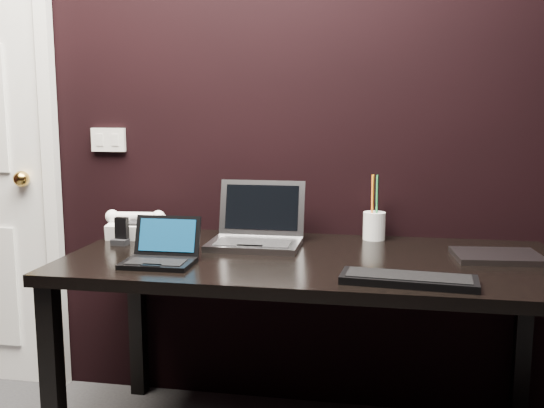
% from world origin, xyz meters
% --- Properties ---
extents(wall_back, '(4.00, 0.00, 4.00)m').
position_xyz_m(wall_back, '(0.00, 1.80, 1.30)').
color(wall_back, black).
rests_on(wall_back, ground).
extents(wall_switch, '(0.15, 0.02, 0.10)m').
position_xyz_m(wall_switch, '(-0.62, 1.79, 1.12)').
color(wall_switch, silver).
rests_on(wall_switch, wall_back).
extents(desk, '(1.70, 0.80, 0.74)m').
position_xyz_m(desk, '(0.30, 1.40, 0.66)').
color(desk, black).
rests_on(desk, ground).
extents(netbook, '(0.23, 0.21, 0.15)m').
position_xyz_m(netbook, '(-0.18, 1.21, 0.77)').
color(netbook, black).
rests_on(netbook, desk).
extents(silver_laptop, '(0.34, 0.30, 0.23)m').
position_xyz_m(silver_laptop, '(0.08, 1.54, 0.78)').
color(silver_laptop, '#9D9DA2').
rests_on(silver_laptop, desk).
extents(ext_keyboard, '(0.41, 0.17, 0.03)m').
position_xyz_m(ext_keyboard, '(0.62, 1.12, 0.75)').
color(ext_keyboard, black).
rests_on(ext_keyboard, desk).
extents(closed_laptop, '(0.31, 0.23, 0.02)m').
position_xyz_m(closed_laptop, '(0.93, 1.48, 0.75)').
color(closed_laptop, '#94959A').
rests_on(closed_laptop, desk).
extents(desk_phone, '(0.25, 0.20, 0.12)m').
position_xyz_m(desk_phone, '(-0.43, 1.61, 0.78)').
color(desk_phone, white).
rests_on(desk_phone, desk).
extents(mobile_phone, '(0.06, 0.06, 0.10)m').
position_xyz_m(mobile_phone, '(-0.43, 1.46, 0.78)').
color(mobile_phone, black).
rests_on(mobile_phone, desk).
extents(pen_cup, '(0.11, 0.11, 0.26)m').
position_xyz_m(pen_cup, '(0.51, 1.72, 0.80)').
color(pen_cup, white).
rests_on(pen_cup, desk).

